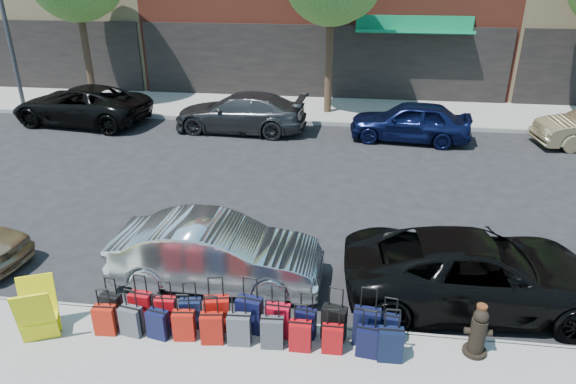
# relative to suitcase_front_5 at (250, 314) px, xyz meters

# --- Properties ---
(ground) EXTENTS (120.00, 120.00, 0.00)m
(ground) POSITION_rel_suitcase_front_5_xyz_m (-0.03, 4.75, -0.48)
(ground) COLOR black
(ground) RESTS_ON ground
(sidewalk_far) EXTENTS (60.00, 4.00, 0.15)m
(sidewalk_far) POSITION_rel_suitcase_front_5_xyz_m (-0.03, 14.75, -0.41)
(sidewalk_far) COLOR gray
(sidewalk_far) RESTS_ON ground
(curb_near) EXTENTS (60.00, 0.08, 0.15)m
(curb_near) POSITION_rel_suitcase_front_5_xyz_m (-0.03, 0.27, -0.41)
(curb_near) COLOR gray
(curb_near) RESTS_ON ground
(curb_far) EXTENTS (60.00, 0.08, 0.15)m
(curb_far) POSITION_rel_suitcase_front_5_xyz_m (-0.03, 12.73, -0.41)
(curb_far) COLOR gray
(curb_far) RESTS_ON ground
(suitcase_front_0) EXTENTS (0.38, 0.24, 0.87)m
(suitcase_front_0) POSITION_rel_suitcase_front_5_xyz_m (-2.52, -0.05, -0.06)
(suitcase_front_0) COLOR black
(suitcase_front_0) RESTS_ON sidewalk_near
(suitcase_front_1) EXTENTS (0.40, 0.24, 0.94)m
(suitcase_front_1) POSITION_rel_suitcase_front_5_xyz_m (-1.98, 0.00, -0.04)
(suitcase_front_1) COLOR maroon
(suitcase_front_1) RESTS_ON sidewalk_near
(suitcase_front_2) EXTENTS (0.37, 0.22, 0.88)m
(suitcase_front_2) POSITION_rel_suitcase_front_5_xyz_m (-1.51, -0.03, -0.06)
(suitcase_front_2) COLOR #A20A10
(suitcase_front_2) RESTS_ON sidewalk_near
(suitcase_front_3) EXTENTS (0.41, 0.27, 0.90)m
(suitcase_front_3) POSITION_rel_suitcase_front_5_xyz_m (-1.05, -0.04, -0.05)
(suitcase_front_3) COLOR black
(suitcase_front_3) RESTS_ON sidewalk_near
(suitcase_front_4) EXTENTS (0.48, 0.32, 1.05)m
(suitcase_front_4) POSITION_rel_suitcase_front_5_xyz_m (-0.57, -0.05, -0.00)
(suitcase_front_4) COLOR #9F0F0A
(suitcase_front_4) RESTS_ON sidewalk_near
(suitcase_front_5) EXTENTS (0.48, 0.31, 1.07)m
(suitcase_front_5) POSITION_rel_suitcase_front_5_xyz_m (0.00, 0.00, 0.00)
(suitcase_front_5) COLOR black
(suitcase_front_5) RESTS_ON sidewalk_near
(suitcase_front_6) EXTENTS (0.42, 0.25, 0.99)m
(suitcase_front_6) POSITION_rel_suitcase_front_5_xyz_m (0.51, -0.06, -0.02)
(suitcase_front_6) COLOR #A70A1B
(suitcase_front_6) RESTS_ON sidewalk_near
(suitcase_front_7) EXTENTS (0.38, 0.25, 0.86)m
(suitcase_front_7) POSITION_rel_suitcase_front_5_xyz_m (0.99, -0.02, -0.06)
(suitcase_front_7) COLOR black
(suitcase_front_7) RESTS_ON sidewalk_near
(suitcase_front_8) EXTENTS (0.45, 0.31, 1.00)m
(suitcase_front_8) POSITION_rel_suitcase_front_5_xyz_m (1.47, -0.00, -0.02)
(suitcase_front_8) COLOR black
(suitcase_front_8) RESTS_ON sidewalk_near
(suitcase_front_9) EXTENTS (0.47, 0.29, 1.08)m
(suitcase_front_9) POSITION_rel_suitcase_front_5_xyz_m (2.02, -0.06, 0.00)
(suitcase_front_9) COLOR black
(suitcase_front_9) RESTS_ON sidewalk_near
(suitcase_front_10) EXTENTS (0.39, 0.24, 0.88)m
(suitcase_front_10) POSITION_rel_suitcase_front_5_xyz_m (2.40, 0.00, -0.06)
(suitcase_front_10) COLOR black
(suitcase_front_10) RESTS_ON sidewalk_near
(suitcase_back_0) EXTENTS (0.38, 0.24, 0.88)m
(suitcase_back_0) POSITION_rel_suitcase_front_5_xyz_m (-2.48, -0.40, -0.06)
(suitcase_back_0) COLOR #A51A0A
(suitcase_back_0) RESTS_ON sidewalk_near
(suitcase_back_1) EXTENTS (0.41, 0.28, 0.89)m
(suitcase_back_1) POSITION_rel_suitcase_front_5_xyz_m (-2.01, -0.37, -0.06)
(suitcase_back_1) COLOR #404046
(suitcase_back_1) RESTS_ON sidewalk_near
(suitcase_back_2) EXTENTS (0.39, 0.27, 0.85)m
(suitcase_back_2) POSITION_rel_suitcase_front_5_xyz_m (-1.53, -0.38, -0.07)
(suitcase_back_2) COLOR black
(suitcase_back_2) RESTS_ON sidewalk_near
(suitcase_back_3) EXTENTS (0.39, 0.25, 0.87)m
(suitcase_back_3) POSITION_rel_suitcase_front_5_xyz_m (-1.07, -0.36, -0.06)
(suitcase_back_3) COLOR #A0140A
(suitcase_back_3) RESTS_ON sidewalk_near
(suitcase_back_4) EXTENTS (0.41, 0.27, 0.91)m
(suitcase_back_4) POSITION_rel_suitcase_front_5_xyz_m (-0.57, -0.38, -0.05)
(suitcase_back_4) COLOR #961209
(suitcase_back_4) RESTS_ON sidewalk_near
(suitcase_back_5) EXTENTS (0.40, 0.25, 0.92)m
(suitcase_back_5) POSITION_rel_suitcase_front_5_xyz_m (-0.11, -0.36, -0.05)
(suitcase_back_5) COLOR #414247
(suitcase_back_5) RESTS_ON sidewalk_near
(suitcase_back_6) EXTENTS (0.39, 0.24, 0.91)m
(suitcase_back_6) POSITION_rel_suitcase_front_5_xyz_m (0.46, -0.35, -0.05)
(suitcase_back_6) COLOR #37373B
(suitcase_back_6) RESTS_ON sidewalk_near
(suitcase_back_7) EXTENTS (0.36, 0.21, 0.87)m
(suitcase_back_7) POSITION_rel_suitcase_front_5_xyz_m (0.93, -0.36, -0.06)
(suitcase_back_7) COLOR #96090E
(suitcase_back_7) RESTS_ON sidewalk_near
(suitcase_back_8) EXTENTS (0.35, 0.20, 0.82)m
(suitcase_back_8) POSITION_rel_suitcase_front_5_xyz_m (1.47, -0.35, -0.08)
(suitcase_back_8) COLOR #96090C
(suitcase_back_8) RESTS_ON sidewalk_near
(suitcase_back_9) EXTENTS (0.39, 0.25, 0.86)m
(suitcase_back_9) POSITION_rel_suitcase_front_5_xyz_m (2.04, -0.36, -0.07)
(suitcase_back_9) COLOR black
(suitcase_back_9) RESTS_ON sidewalk_near
(suitcase_back_10) EXTENTS (0.41, 0.24, 0.95)m
(suitcase_back_10) POSITION_rel_suitcase_front_5_xyz_m (2.41, -0.41, -0.04)
(suitcase_back_10) COLOR black
(suitcase_back_10) RESTS_ON sidewalk_near
(fire_hydrant) EXTENTS (0.44, 0.39, 0.88)m
(fire_hydrant) POSITION_rel_suitcase_front_5_xyz_m (3.83, -0.07, 0.07)
(fire_hydrant) COLOR black
(fire_hydrant) RESTS_ON sidewalk_near
(bollard) EXTENTS (0.17, 0.17, 0.92)m
(bollard) POSITION_rel_suitcase_front_5_xyz_m (3.83, -0.01, 0.14)
(bollard) COLOR #38190C
(bollard) RESTS_ON sidewalk_near
(display_rack) EXTENTS (0.81, 0.84, 1.07)m
(display_rack) POSITION_rel_suitcase_front_5_xyz_m (-3.54, -0.64, 0.19)
(display_rack) COLOR #D7CD0B
(display_rack) RESTS_ON sidewalk_near
(car_near_1) EXTENTS (4.28, 1.53, 1.41)m
(car_near_1) POSITION_rel_suitcase_front_5_xyz_m (-0.99, 1.56, 0.22)
(car_near_1) COLOR silver
(car_near_1) RESTS_ON ground
(car_near_2) EXTENTS (5.20, 2.67, 1.40)m
(car_near_2) POSITION_rel_suitcase_front_5_xyz_m (4.11, 1.57, 0.22)
(car_near_2) COLOR black
(car_near_2) RESTS_ON ground
(car_far_0) EXTENTS (5.72, 3.16, 1.52)m
(car_far_0) POSITION_rel_suitcase_front_5_xyz_m (-9.25, 11.74, 0.27)
(car_far_0) COLOR black
(car_far_0) RESTS_ON ground
(car_far_1) EXTENTS (5.17, 2.35, 1.47)m
(car_far_1) POSITION_rel_suitcase_front_5_xyz_m (-2.71, 11.61, 0.25)
(car_far_1) COLOR #303133
(car_far_1) RESTS_ON ground
(car_far_2) EXTENTS (4.44, 2.15, 1.46)m
(car_far_2) POSITION_rel_suitcase_front_5_xyz_m (3.64, 11.30, 0.25)
(car_far_2) COLOR #0C1236
(car_far_2) RESTS_ON ground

